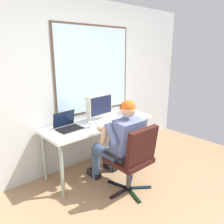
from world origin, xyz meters
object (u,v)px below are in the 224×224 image
Objects in this scene: person_seated at (120,141)px; crt_monitor at (99,106)px; office_chair at (134,156)px; wine_glass at (120,114)px; cd_case at (127,117)px; desk_speaker at (123,109)px; desk at (100,126)px; coffee_mug at (91,125)px; laptop at (67,124)px.

person_seated is 2.68× the size of crt_monitor.
wine_glass is at bearing 60.00° from office_chair.
crt_monitor is at bearing 161.76° from cd_case.
person_seated is 8.57× the size of desk_speaker.
desk_speaker is at bearing 9.42° from desk.
wine_glass is (0.38, 0.66, 0.33)m from office_chair.
person_seated is (0.00, 0.26, 0.10)m from office_chair.
coffee_mug is at bearing -164.89° from desk_speaker.
person_seated is 3.49× the size of laptop.
laptop is 2.28× the size of wine_glass.
cd_case reaches higher than desk.
cd_case is at bearing -18.24° from crt_monitor.
laptop reaches higher than desk.
wine_glass is 1.78× the size of coffee_mug.
office_chair is 2.03× the size of crt_monitor.
desk_speaker is at bearing 43.02° from person_seated.
wine_glass is at bearing -1.06° from coffee_mug.
cd_case is at bearing 2.34° from coffee_mug.
desk_speaker is 0.23m from cd_case.
wine_glass is at bearing -168.31° from cd_case.
laptop is at bearing 170.28° from cd_case.
office_chair is at bearing -96.67° from desk.
desk_speaker is 0.87m from coffee_mug.
office_chair is 2.64× the size of laptop.
desk_speaker is at bearing 1.40° from laptop.
desk_speaker is at bearing 5.16° from crt_monitor.
coffee_mug is (-0.25, -0.13, 0.11)m from desk.
office_chair is at bearing -90.77° from person_seated.
person_seated is 0.73m from cd_case.
person_seated is 0.69m from crt_monitor.
coffee_mug is at bearing 103.01° from office_chair.
wine_glass reaches higher than desk_speaker.
coffee_mug is at bearing 111.26° from person_seated.
person_seated reaches higher than coffee_mug.
desk_speaker is 1.65× the size of coffee_mug.
laptop is 0.33m from coffee_mug.
crt_monitor reaches higher than laptop.
person_seated is (-0.09, -0.54, -0.05)m from desk.
desk_speaker reaches higher than desk.
crt_monitor reaches higher than coffee_mug.
laptop is 0.83m from wine_glass.
person_seated reaches higher than crt_monitor.
desk_speaker reaches higher than coffee_mug.
crt_monitor is 0.39m from coffee_mug.
crt_monitor is at bearing 31.72° from coffee_mug.
laptop is at bearing 165.28° from wine_glass.
coffee_mug is (-0.16, 0.41, 0.16)m from person_seated.
laptop is at bearing 142.52° from coffee_mug.
cd_case is (-0.11, -0.20, -0.07)m from desk_speaker.
crt_monitor is (0.04, 0.05, 0.30)m from desk.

